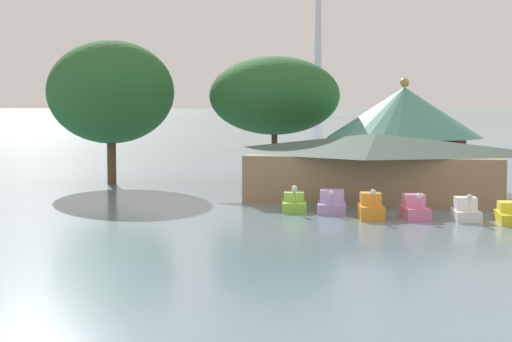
% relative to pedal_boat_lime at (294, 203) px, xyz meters
% --- Properties ---
extents(pedal_boat_lime, '(1.98, 2.91, 1.64)m').
position_rel_pedal_boat_lime_xyz_m(pedal_boat_lime, '(0.00, 0.00, 0.00)').
color(pedal_boat_lime, '#8CCC3F').
rests_on(pedal_boat_lime, ground).
extents(pedal_boat_lavender, '(2.05, 3.04, 1.42)m').
position_rel_pedal_boat_lime_xyz_m(pedal_boat_lavender, '(2.32, -0.01, 0.06)').
color(pedal_boat_lavender, '#B299D8').
rests_on(pedal_boat_lavender, ground).
extents(pedal_boat_orange, '(1.85, 2.78, 1.76)m').
position_rel_pedal_boat_lime_xyz_m(pedal_boat_orange, '(4.88, -2.14, 0.12)').
color(pedal_boat_orange, orange).
rests_on(pedal_boat_orange, ground).
extents(pedal_boat_pink, '(1.97, 2.67, 1.54)m').
position_rel_pedal_boat_lime_xyz_m(pedal_boat_pink, '(7.28, -1.64, 0.08)').
color(pedal_boat_pink, pink).
rests_on(pedal_boat_pink, ground).
extents(pedal_boat_white, '(1.75, 2.51, 1.57)m').
position_rel_pedal_boat_lime_xyz_m(pedal_boat_white, '(10.09, -1.70, 0.05)').
color(pedal_boat_white, white).
rests_on(pedal_boat_white, ground).
extents(pedal_boat_yellow, '(1.77, 3.12, 1.38)m').
position_rel_pedal_boat_lime_xyz_m(pedal_boat_yellow, '(12.46, -1.97, -0.02)').
color(pedal_boat_yellow, yellow).
rests_on(pedal_boat_yellow, ground).
extents(boathouse, '(17.88, 9.14, 4.48)m').
position_rel_pedal_boat_lime_xyz_m(boathouse, '(4.18, 7.09, 1.89)').
color(boathouse, '#9E7F5B').
rests_on(boathouse, ground).
extents(green_roof_pavilion, '(11.81, 11.81, 8.40)m').
position_rel_pedal_boat_lime_xyz_m(green_roof_pavilion, '(5.40, 15.32, 3.85)').
color(green_roof_pavilion, '#993328').
rests_on(green_roof_pavilion, ground).
extents(shoreline_tree_tall_left, '(10.06, 10.06, 11.48)m').
position_rel_pedal_boat_lime_xyz_m(shoreline_tree_tall_left, '(-17.43, 12.43, 6.91)').
color(shoreline_tree_tall_left, brown).
rests_on(shoreline_tree_tall_left, ground).
extents(shoreline_tree_mid, '(10.66, 10.66, 10.30)m').
position_rel_pedal_boat_lime_xyz_m(shoreline_tree_mid, '(-5.24, 17.48, 6.64)').
color(shoreline_tree_mid, brown).
rests_on(shoreline_tree_mid, ground).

